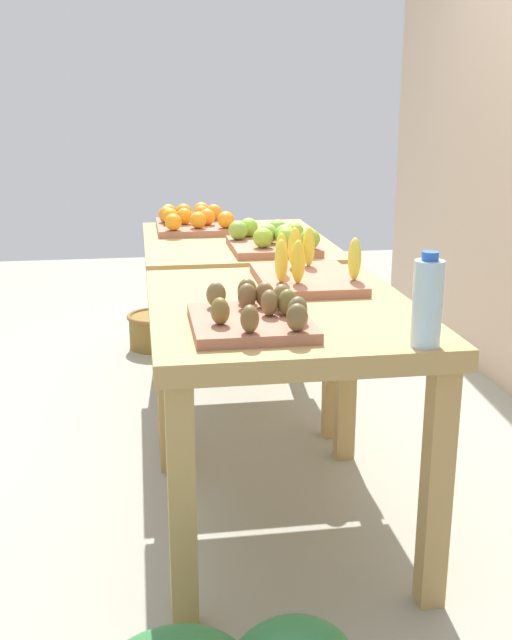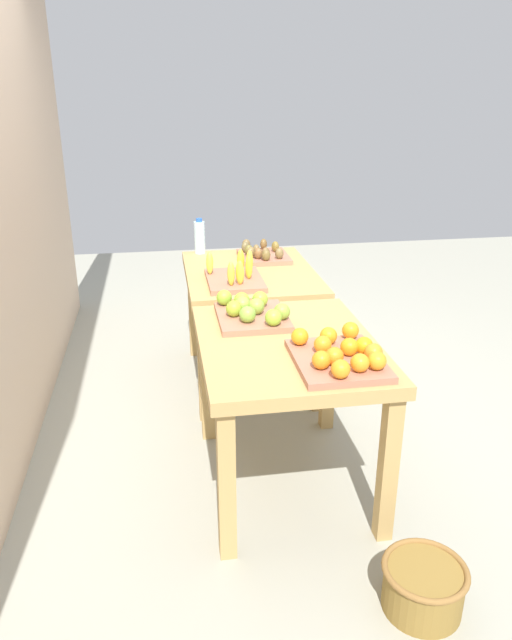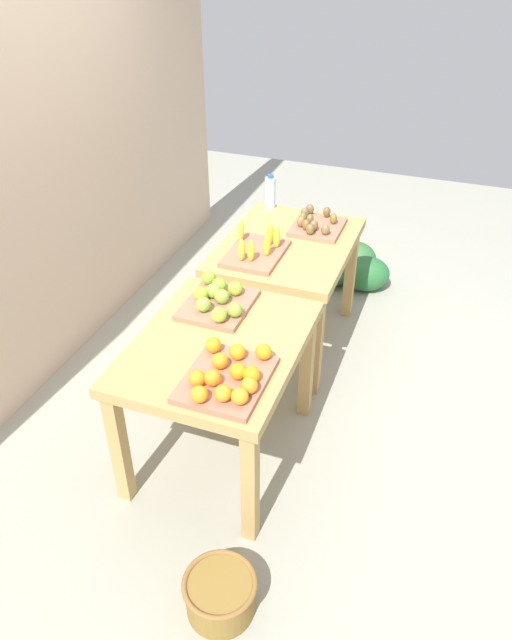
{
  "view_description": "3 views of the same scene",
  "coord_description": "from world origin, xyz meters",
  "px_view_note": "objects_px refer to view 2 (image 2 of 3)",
  "views": [
    {
      "loc": [
        2.77,
        -0.42,
        1.36
      ],
      "look_at": [
        0.01,
        0.01,
        0.55
      ],
      "focal_mm": 43.08,
      "sensor_mm": 36.0,
      "label": 1
    },
    {
      "loc": [
        -2.99,
        0.54,
        1.85
      ],
      "look_at": [
        0.07,
        0.04,
        0.62
      ],
      "focal_mm": 33.47,
      "sensor_mm": 36.0,
      "label": 2
    },
    {
      "loc": [
        -2.69,
        -0.98,
        2.51
      ],
      "look_at": [
        -0.03,
        -0.0,
        0.54
      ],
      "focal_mm": 33.48,
      "sensor_mm": 36.0,
      "label": 3
    }
  ],
  "objects_px": {
    "display_table_left": "(287,363)",
    "watermelon_pile": "(266,310)",
    "banana_crate": "(235,276)",
    "water_bottle": "(200,237)",
    "apple_bin": "(252,311)",
    "orange_bin": "(340,355)",
    "display_table_right": "(250,287)",
    "wicker_basket": "(423,586)",
    "kiwi_bin": "(262,254)"
  },
  "relations": [
    {
      "from": "watermelon_pile",
      "to": "water_bottle",
      "type": "bearing_deg",
      "value": 130.07
    },
    {
      "from": "apple_bin",
      "to": "wicker_basket",
      "type": "distance_m",
      "value": 1.41
    },
    {
      "from": "apple_bin",
      "to": "orange_bin",
      "type": "bearing_deg",
      "value": -152.73
    },
    {
      "from": "orange_bin",
      "to": "apple_bin",
      "type": "distance_m",
      "value": 0.63
    },
    {
      "from": "banana_crate",
      "to": "water_bottle",
      "type": "relative_size",
      "value": 1.83
    },
    {
      "from": "watermelon_pile",
      "to": "orange_bin",
      "type": "bearing_deg",
      "value": 177.37
    },
    {
      "from": "kiwi_bin",
      "to": "wicker_basket",
      "type": "xyz_separation_m",
      "value": [
        -2.21,
        -0.23,
        -0.69
      ]
    },
    {
      "from": "display_table_left",
      "to": "orange_bin",
      "type": "xyz_separation_m",
      "value": [
        -0.27,
        -0.17,
        0.15
      ]
    },
    {
      "from": "banana_crate",
      "to": "water_bottle",
      "type": "distance_m",
      "value": 0.72
    },
    {
      "from": "watermelon_pile",
      "to": "wicker_basket",
      "type": "distance_m",
      "value": 2.9
    },
    {
      "from": "display_table_left",
      "to": "apple_bin",
      "type": "bearing_deg",
      "value": 23.14
    },
    {
      "from": "kiwi_bin",
      "to": "apple_bin",
      "type": "bearing_deg",
      "value": 167.43
    },
    {
      "from": "banana_crate",
      "to": "wicker_basket",
      "type": "height_order",
      "value": "banana_crate"
    },
    {
      "from": "apple_bin",
      "to": "watermelon_pile",
      "type": "bearing_deg",
      "value": -12.55
    },
    {
      "from": "display_table_right",
      "to": "kiwi_bin",
      "type": "xyz_separation_m",
      "value": [
        0.24,
        -0.12,
        0.15
      ]
    },
    {
      "from": "display_table_left",
      "to": "wicker_basket",
      "type": "relative_size",
      "value": 3.23
    },
    {
      "from": "apple_bin",
      "to": "water_bottle",
      "type": "relative_size",
      "value": 1.74
    },
    {
      "from": "wicker_basket",
      "to": "watermelon_pile",
      "type": "bearing_deg",
      "value": 1.53
    },
    {
      "from": "orange_bin",
      "to": "wicker_basket",
      "type": "xyz_separation_m",
      "value": [
        -0.58,
        -0.18,
        -0.7
      ]
    },
    {
      "from": "display_table_right",
      "to": "wicker_basket",
      "type": "distance_m",
      "value": 2.08
    },
    {
      "from": "display_table_right",
      "to": "orange_bin",
      "type": "distance_m",
      "value": 1.41
    },
    {
      "from": "display_table_left",
      "to": "orange_bin",
      "type": "relative_size",
      "value": 2.26
    },
    {
      "from": "display_table_left",
      "to": "kiwi_bin",
      "type": "height_order",
      "value": "kiwi_bin"
    },
    {
      "from": "display_table_right",
      "to": "orange_bin",
      "type": "xyz_separation_m",
      "value": [
        -1.39,
        -0.17,
        0.15
      ]
    },
    {
      "from": "watermelon_pile",
      "to": "wicker_basket",
      "type": "bearing_deg",
      "value": -178.47
    },
    {
      "from": "display_table_right",
      "to": "orange_bin",
      "type": "height_order",
      "value": "orange_bin"
    },
    {
      "from": "orange_bin",
      "to": "apple_bin",
      "type": "relative_size",
      "value": 1.1
    },
    {
      "from": "apple_bin",
      "to": "wicker_basket",
      "type": "xyz_separation_m",
      "value": [
        -1.13,
        -0.47,
        -0.7
      ]
    },
    {
      "from": "display_table_left",
      "to": "water_bottle",
      "type": "distance_m",
      "value": 1.63
    },
    {
      "from": "banana_crate",
      "to": "orange_bin",
      "type": "bearing_deg",
      "value": -165.97
    },
    {
      "from": "display_table_left",
      "to": "watermelon_pile",
      "type": "xyz_separation_m",
      "value": [
        2.05,
        -0.27,
        -0.51
      ]
    },
    {
      "from": "display_table_right",
      "to": "kiwi_bin",
      "type": "relative_size",
      "value": 2.89
    },
    {
      "from": "orange_bin",
      "to": "watermelon_pile",
      "type": "height_order",
      "value": "orange_bin"
    },
    {
      "from": "water_bottle",
      "to": "display_table_left",
      "type": "bearing_deg",
      "value": -170.06
    },
    {
      "from": "display_table_left",
      "to": "kiwi_bin",
      "type": "xyz_separation_m",
      "value": [
        1.36,
        -0.12,
        0.15
      ]
    },
    {
      "from": "kiwi_bin",
      "to": "wicker_basket",
      "type": "distance_m",
      "value": 2.33
    },
    {
      "from": "kiwi_bin",
      "to": "watermelon_pile",
      "type": "relative_size",
      "value": 0.54
    },
    {
      "from": "kiwi_bin",
      "to": "watermelon_pile",
      "type": "height_order",
      "value": "kiwi_bin"
    },
    {
      "from": "display_table_left",
      "to": "display_table_right",
      "type": "distance_m",
      "value": 1.12
    },
    {
      "from": "display_table_left",
      "to": "apple_bin",
      "type": "xyz_separation_m",
      "value": [
        0.28,
        0.12,
        0.16
      ]
    },
    {
      "from": "water_bottle",
      "to": "display_table_right",
      "type": "bearing_deg",
      "value": -149.25
    },
    {
      "from": "apple_bin",
      "to": "banana_crate",
      "type": "distance_m",
      "value": 0.6
    },
    {
      "from": "display_table_left",
      "to": "display_table_right",
      "type": "bearing_deg",
      "value": 0.0
    },
    {
      "from": "watermelon_pile",
      "to": "display_table_right",
      "type": "bearing_deg",
      "value": 163.68
    },
    {
      "from": "apple_bin",
      "to": "watermelon_pile",
      "type": "height_order",
      "value": "apple_bin"
    },
    {
      "from": "apple_bin",
      "to": "watermelon_pile",
      "type": "xyz_separation_m",
      "value": [
        1.77,
        -0.39,
        -0.67
      ]
    },
    {
      "from": "apple_bin",
      "to": "display_table_left",
      "type": "bearing_deg",
      "value": -156.86
    },
    {
      "from": "banana_crate",
      "to": "display_table_left",
      "type": "bearing_deg",
      "value": -172.04
    },
    {
      "from": "display_table_left",
      "to": "watermelon_pile",
      "type": "relative_size",
      "value": 1.57
    },
    {
      "from": "display_table_left",
      "to": "wicker_basket",
      "type": "distance_m",
      "value": 1.07
    }
  ]
}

